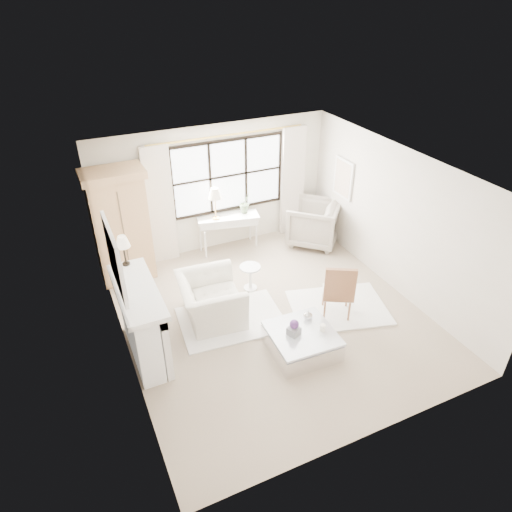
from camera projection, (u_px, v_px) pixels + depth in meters
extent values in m
plane|color=tan|center=(272.00, 315.00, 8.11)|extent=(5.50, 5.50, 0.00)
plane|color=silver|center=(276.00, 171.00, 6.69)|extent=(5.50, 5.50, 0.00)
plane|color=silver|center=(215.00, 189.00, 9.52)|extent=(5.00, 0.00, 5.00)
plane|color=beige|center=(381.00, 361.00, 5.27)|extent=(5.00, 0.00, 5.00)
plane|color=beige|center=(118.00, 288.00, 6.50)|extent=(0.00, 5.50, 5.50)
plane|color=beige|center=(397.00, 221.00, 8.29)|extent=(0.00, 5.50, 5.50)
cube|color=white|center=(228.00, 176.00, 9.48)|extent=(2.40, 0.02, 1.50)
cylinder|color=gold|center=(228.00, 135.00, 8.98)|extent=(3.30, 0.04, 0.04)
cube|color=beige|center=(160.00, 206.00, 9.07)|extent=(0.55, 0.10, 2.47)
cube|color=beige|center=(293.00, 182.00, 10.15)|extent=(0.55, 0.10, 2.47)
cube|color=silver|center=(140.00, 325.00, 6.98)|extent=(0.34, 1.50, 1.18)
cube|color=silver|center=(151.00, 325.00, 7.07)|extent=(0.03, 1.22, 0.97)
cube|color=black|center=(153.00, 335.00, 7.18)|extent=(0.06, 0.52, 0.50)
cube|color=silver|center=(137.00, 291.00, 6.66)|extent=(0.58, 1.66, 0.08)
cube|color=white|center=(114.00, 259.00, 6.26)|extent=(0.05, 1.15, 0.95)
cube|color=#B7BAC2|center=(116.00, 258.00, 6.27)|extent=(0.02, 1.00, 0.80)
cube|color=silver|center=(343.00, 178.00, 9.49)|extent=(0.04, 0.62, 0.82)
cube|color=beige|center=(343.00, 178.00, 9.48)|extent=(0.01, 0.52, 0.72)
cylinder|color=black|center=(126.00, 264.00, 7.19)|extent=(0.12, 0.12, 0.03)
cylinder|color=black|center=(125.00, 255.00, 7.10)|extent=(0.03, 0.03, 0.30)
cone|color=#FAEDCD|center=(122.00, 241.00, 6.98)|extent=(0.22, 0.22, 0.18)
cube|color=tan|center=(121.00, 230.00, 8.63)|extent=(1.01, 0.62, 2.10)
cube|color=tan|center=(112.00, 174.00, 8.04)|extent=(1.13, 0.72, 0.14)
cube|color=silver|center=(228.00, 221.00, 9.73)|extent=(1.30, 0.66, 0.14)
cube|color=silver|center=(228.00, 217.00, 9.69)|extent=(1.37, 0.71, 0.06)
cylinder|color=#B8853F|center=(216.00, 218.00, 9.55)|extent=(0.14, 0.14, 0.03)
cylinder|color=#B8853F|center=(215.00, 208.00, 9.42)|extent=(0.02, 0.02, 0.46)
cone|color=beige|center=(215.00, 193.00, 9.25)|extent=(0.28, 0.28, 0.22)
imported|color=#536845|center=(245.00, 203.00, 9.70)|extent=(0.29, 0.26, 0.45)
cylinder|color=silver|center=(250.00, 288.00, 8.79)|extent=(0.26, 0.26, 0.03)
cylinder|color=silver|center=(250.00, 278.00, 8.67)|extent=(0.06, 0.06, 0.44)
cylinder|color=white|center=(250.00, 267.00, 8.54)|extent=(0.40, 0.40, 0.03)
cube|color=white|center=(231.00, 319.00, 7.98)|extent=(1.88, 1.41, 0.03)
cube|color=white|center=(338.00, 307.00, 8.27)|extent=(1.97, 1.67, 0.03)
imported|color=silver|center=(211.00, 300.00, 7.86)|extent=(1.16, 1.30, 0.77)
imported|color=#9F9586|center=(314.00, 223.00, 10.08)|extent=(1.48, 1.48, 0.96)
cube|color=white|center=(337.00, 293.00, 7.90)|extent=(0.64, 0.64, 0.07)
cube|color=#9C6541|center=(340.00, 285.00, 7.54)|extent=(0.44, 0.28, 0.60)
cube|color=silver|center=(301.00, 343.00, 7.27)|extent=(1.04, 1.04, 0.32)
cube|color=silver|center=(302.00, 333.00, 7.17)|extent=(1.04, 1.04, 0.04)
cube|color=slate|center=(294.00, 331.00, 7.08)|extent=(0.22, 0.22, 0.13)
sphere|color=#522A69|center=(294.00, 324.00, 7.01)|extent=(0.15, 0.15, 0.15)
cylinder|color=white|center=(323.00, 328.00, 7.15)|extent=(0.09, 0.09, 0.12)
imported|color=silver|center=(308.00, 315.00, 7.40)|extent=(0.19, 0.19, 0.16)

